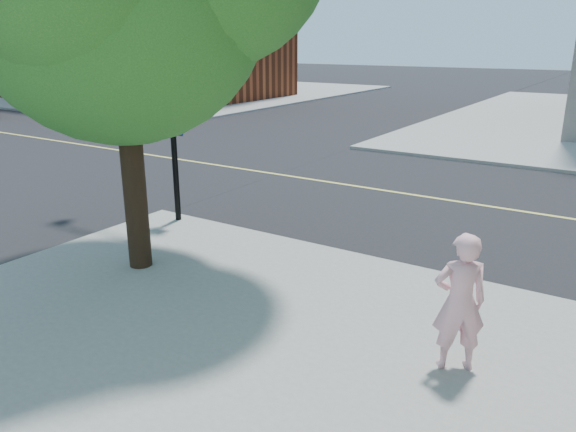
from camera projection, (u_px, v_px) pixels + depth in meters
The scene contains 7 objects.
ground at pixel (197, 223), 11.55m from camera, with size 140.00×140.00×0.00m, color black.
road_ew at pixel (308, 179), 15.15m from camera, with size 140.00×9.00×0.01m, color black.
road_ns at pixel (37, 186), 14.39m from camera, with size 9.00×140.00×0.01m, color black.
sidewalk_nw at pixel (158, 91), 40.63m from camera, with size 26.00×25.00×0.12m, color gray.
man_on_phone at pixel (460, 302), 6.03m from camera, with size 0.58×0.38×1.60m, color #EAAAB6.
signal_pole at pixel (99, 52), 11.41m from camera, with size 3.56×0.40×4.02m.
car_a at pixel (87, 108), 24.98m from camera, with size 2.38×5.15×1.43m, color silver.
Camera 1 is at (7.54, -8.18, 3.65)m, focal length 34.61 mm.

